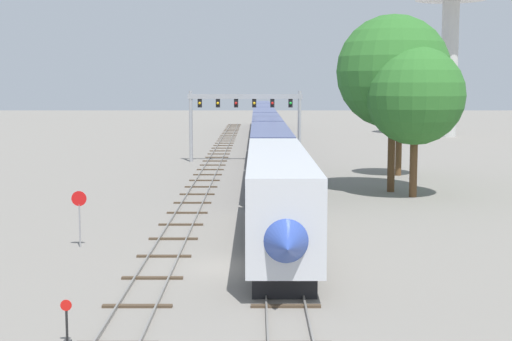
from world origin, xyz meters
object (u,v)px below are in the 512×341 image
at_px(signal_gantry, 243,109).
at_px(trackside_tree_left, 398,107).
at_px(trackside_tree_right, 391,72).
at_px(stop_sign, 78,211).
at_px(passenger_train, 263,130).
at_px(switch_stand, 65,329).
at_px(trackside_tree_mid, 413,96).

bearing_deg(signal_gantry, trackside_tree_left, -40.41).
bearing_deg(trackside_tree_left, trackside_tree_right, -103.86).
relative_size(stop_sign, trackside_tree_left, 0.32).
xyz_separation_m(stop_sign, trackside_tree_right, (19.23, 19.50, 7.26)).
height_order(passenger_train, trackside_tree_left, trackside_tree_left).
xyz_separation_m(switch_stand, trackside_tree_mid, (17.48, 30.90, 6.85)).
xyz_separation_m(passenger_train, trackside_tree_left, (11.76, -23.64, 3.56)).
distance_m(passenger_train, switch_stand, 67.82).
relative_size(stop_sign, trackside_tree_mid, 0.26).
relative_size(passenger_train, trackside_tree_mid, 11.62).
bearing_deg(trackside_tree_mid, trackside_tree_left, 83.88).
bearing_deg(stop_sign, switch_stand, -78.35).
height_order(trackside_tree_left, trackside_tree_mid, trackside_tree_mid).
bearing_deg(trackside_tree_right, stop_sign, -134.61).
bearing_deg(signal_gantry, trackside_tree_right, -62.58).
bearing_deg(passenger_train, trackside_tree_right, -74.74).
bearing_deg(trackside_tree_left, switch_stand, -113.30).
relative_size(signal_gantry, trackside_tree_right, 0.90).
distance_m(trackside_tree_mid, trackside_tree_right, 3.39).
xyz_separation_m(switch_stand, trackside_tree_left, (18.86, 43.78, 5.65)).
relative_size(trackside_tree_left, trackside_tree_mid, 0.81).
distance_m(stop_sign, trackside_tree_left, 37.08).
height_order(switch_stand, trackside_tree_mid, trackside_tree_mid).
distance_m(signal_gantry, switch_stand, 56.14).
bearing_deg(stop_sign, trackside_tree_mid, 39.57).
bearing_deg(passenger_train, stop_sign, -100.62).
relative_size(passenger_train, switch_stand, 87.33).
distance_m(trackside_tree_left, trackside_tree_mid, 13.01).
xyz_separation_m(switch_stand, trackside_tree_right, (16.33, 33.56, 8.61)).
bearing_deg(stop_sign, passenger_train, 79.38).
bearing_deg(trackside_tree_right, switch_stand, -115.95).
bearing_deg(switch_stand, stop_sign, 101.65).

